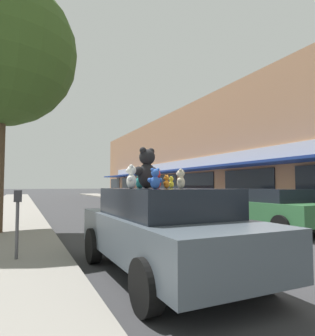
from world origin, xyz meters
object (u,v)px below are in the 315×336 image
(teddy_bear_yellow, at_px, (171,182))
(teddy_bear_white, at_px, (131,177))
(teddy_bear_orange, at_px, (166,182))
(teddy_bear_blue, at_px, (155,179))
(teddy_bear_cream, at_px, (181,179))
(teddy_bear_red, at_px, (157,180))
(parked_car_far_right, at_px, (182,198))
(street_tree, at_px, (0,52))
(teddy_bear_teal, at_px, (140,179))
(parked_car_far_center, at_px, (271,208))
(plush_art_car, at_px, (164,228))
(parking_meter, at_px, (17,215))
(teddy_bear_giant, at_px, (147,169))

(teddy_bear_yellow, relative_size, teddy_bear_white, 0.64)
(teddy_bear_orange, bearing_deg, teddy_bear_blue, 12.28)
(teddy_bear_cream, bearing_deg, teddy_bear_orange, -137.75)
(teddy_bear_red, relative_size, teddy_bear_cream, 0.93)
(teddy_bear_cream, xyz_separation_m, teddy_bear_blue, (-0.60, -0.31, -0.01))
(parked_car_far_right, height_order, street_tree, street_tree)
(teddy_bear_orange, height_order, street_tree, street_tree)
(teddy_bear_blue, bearing_deg, teddy_bear_orange, -118.13)
(teddy_bear_teal, xyz_separation_m, street_tree, (-2.76, 4.53, 3.89))
(teddy_bear_red, xyz_separation_m, parked_car_far_center, (5.60, 3.09, -0.84))
(teddy_bear_blue, bearing_deg, street_tree, -58.97)
(teddy_bear_red, distance_m, teddy_bear_blue, 0.59)
(teddy_bear_red, relative_size, parked_car_far_right, 0.07)
(teddy_bear_cream, height_order, teddy_bear_orange, teddy_bear_cream)
(teddy_bear_yellow, bearing_deg, plush_art_car, 8.52)
(teddy_bear_blue, height_order, street_tree, street_tree)
(teddy_bear_red, xyz_separation_m, teddy_bear_cream, (0.33, -0.21, 0.01))
(parked_car_far_center, bearing_deg, teddy_bear_red, -151.12)
(teddy_bear_blue, height_order, parked_car_far_center, teddy_bear_blue)
(teddy_bear_white, bearing_deg, parked_car_far_center, 140.75)
(parking_meter, bearing_deg, parked_car_far_right, 44.49)
(teddy_bear_teal, height_order, parked_car_far_right, teddy_bear_teal)
(teddy_bear_blue, relative_size, teddy_bear_white, 0.81)
(teddy_bear_orange, bearing_deg, parked_car_far_center, 167.01)
(parked_car_far_center, distance_m, street_tree, 9.87)
(plush_art_car, height_order, street_tree, street_tree)
(parked_car_far_right, bearing_deg, teddy_bear_giant, -122.52)
(teddy_bear_orange, distance_m, teddy_bear_white, 0.81)
(teddy_bear_blue, bearing_deg, parking_meter, -41.71)
(teddy_bear_cream, distance_m, teddy_bear_orange, 0.45)
(plush_art_car, bearing_deg, parked_car_far_right, 58.60)
(teddy_bear_cream, height_order, parked_car_far_center, teddy_bear_cream)
(teddy_bear_cream, relative_size, parking_meter, 0.26)
(teddy_bear_orange, relative_size, parked_car_far_center, 0.06)
(teddy_bear_white, bearing_deg, teddy_bear_giant, 160.50)
(parking_meter, bearing_deg, plush_art_car, -35.07)
(teddy_bear_giant, height_order, teddy_bear_teal, teddy_bear_giant)
(teddy_bear_giant, height_order, teddy_bear_orange, teddy_bear_giant)
(teddy_bear_giant, relative_size, teddy_bear_blue, 2.39)
(teddy_bear_yellow, relative_size, street_tree, 0.03)
(street_tree, distance_m, parking_meter, 5.91)
(teddy_bear_blue, relative_size, parked_car_far_center, 0.07)
(teddy_bear_yellow, height_order, teddy_bear_blue, teddy_bear_blue)
(teddy_bear_red, xyz_separation_m, parked_car_far_right, (5.60, 9.25, -0.77))
(teddy_bear_teal, xyz_separation_m, teddy_bear_orange, (0.26, -0.62, -0.06))
(parked_car_far_center, height_order, parking_meter, parking_meter)
(parked_car_far_right, bearing_deg, parked_car_far_center, -90.00)
(teddy_bear_teal, height_order, teddy_bear_white, teddy_bear_white)
(teddy_bear_yellow, xyz_separation_m, teddy_bear_white, (-1.29, -1.13, 0.07))
(teddy_bear_yellow, height_order, teddy_bear_orange, teddy_bear_yellow)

